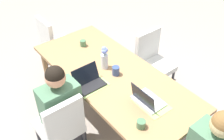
{
  "coord_description": "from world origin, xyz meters",
  "views": [
    {
      "loc": [
        -1.83,
        1.45,
        2.64
      ],
      "look_at": [
        0.0,
        0.0,
        0.78
      ],
      "focal_mm": 41.36,
      "sensor_mm": 36.0,
      "label": 1
    }
  ],
  "objects": [
    {
      "name": "ground_plane",
      "position": [
        0.0,
        0.0,
        0.0
      ],
      "size": [
        10.0,
        10.0,
        0.0
      ],
      "primitive_type": "plane",
      "color": "gray"
    },
    {
      "name": "chair_far_left_mid",
      "position": [
        -0.12,
        0.78,
        0.5
      ],
      "size": [
        0.44,
        0.44,
        0.9
      ],
      "color": "silver",
      "rests_on": "ground_plane"
    },
    {
      "name": "coffee_mug_near_left",
      "position": [
        0.7,
        -0.06,
        0.77
      ],
      "size": [
        0.08,
        0.08,
        0.08
      ],
      "primitive_type": "cylinder",
      "color": "#47704C",
      "rests_on": "dining_table"
    },
    {
      "name": "laptop_head_left_left_near",
      "position": [
        -0.59,
        0.02,
        0.78
      ],
      "size": [
        0.32,
        0.22,
        0.21
      ],
      "color": "silver",
      "rests_on": "dining_table"
    },
    {
      "name": "coffee_mug_centre_left",
      "position": [
        -0.04,
        -0.02,
        0.79
      ],
      "size": [
        0.09,
        0.09,
        0.11
      ],
      "primitive_type": "cylinder",
      "color": "#33477A",
      "rests_on": "dining_table"
    },
    {
      "name": "placemat_head_left_left_near",
      "position": [
        -0.64,
        -0.01,
        0.73
      ],
      "size": [
        0.37,
        0.27,
        0.0
      ],
      "primitive_type": "cube",
      "rotation": [
        0.0,
        0.0,
        -0.03
      ],
      "color": "#9EBC66",
      "rests_on": "dining_table"
    },
    {
      "name": "dining_table",
      "position": [
        0.0,
        0.0,
        0.66
      ],
      "size": [
        2.19,
        0.95,
        0.73
      ],
      "color": "#9E754C",
      "rests_on": "ground_plane"
    },
    {
      "name": "laptop_far_left_mid",
      "position": [
        0.0,
        0.33,
        0.78
      ],
      "size": [
        0.22,
        0.32,
        0.2
      ],
      "color": "black",
      "rests_on": "dining_table"
    },
    {
      "name": "person_far_left_mid",
      "position": [
        -0.04,
        0.72,
        0.53
      ],
      "size": [
        0.36,
        0.4,
        1.19
      ],
      "color": "#2D2D33",
      "rests_on": "ground_plane"
    },
    {
      "name": "chair_head_right_left_far",
      "position": [
        1.39,
        0.05,
        0.5
      ],
      "size": [
        0.44,
        0.44,
        0.9
      ],
      "color": "silver",
      "rests_on": "ground_plane"
    },
    {
      "name": "coffee_mug_near_right",
      "position": [
        -0.78,
        0.28,
        0.77
      ],
      "size": [
        0.08,
        0.08,
        0.08
      ],
      "primitive_type": "cylinder",
      "color": "#47704C",
      "rests_on": "dining_table"
    },
    {
      "name": "flower_vase",
      "position": [
        0.14,
        -0.0,
        0.88
      ],
      "size": [
        0.09,
        0.09,
        0.3
      ],
      "color": "silver",
      "rests_on": "dining_table"
    },
    {
      "name": "chair_near_right_near",
      "position": [
        0.12,
        -0.81,
        0.5
      ],
      "size": [
        0.44,
        0.44,
        0.9
      ],
      "color": "silver",
      "rests_on": "ground_plane"
    },
    {
      "name": "placemat_far_left_mid",
      "position": [
        -0.02,
        0.32,
        0.73
      ],
      "size": [
        0.28,
        0.37,
        0.0
      ],
      "primitive_type": "cube",
      "rotation": [
        0.0,
        0.0,
        -1.52
      ],
      "color": "#9EBC66",
      "rests_on": "dining_table"
    }
  ]
}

